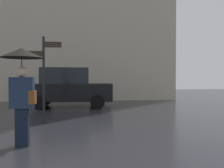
% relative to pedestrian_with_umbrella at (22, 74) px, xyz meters
% --- Properties ---
extents(pedestrian_with_umbrella, '(0.88, 0.88, 2.04)m').
position_rel_pedestrian_with_umbrella_xyz_m(pedestrian_with_umbrella, '(0.00, 0.00, 0.00)').
color(pedestrian_with_umbrella, black).
rests_on(pedestrian_with_umbrella, ground).
extents(parked_car_left, '(4.12, 2.08, 1.95)m').
position_rel_pedestrian_with_umbrella_xyz_m(parked_car_left, '(0.46, 7.07, -0.52)').
color(parked_car_left, black).
rests_on(parked_car_left, ground).
extents(street_signpost, '(1.08, 0.08, 2.75)m').
position_rel_pedestrian_with_umbrella_xyz_m(street_signpost, '(-0.01, 2.72, 0.17)').
color(street_signpost, black).
rests_on(street_signpost, ground).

